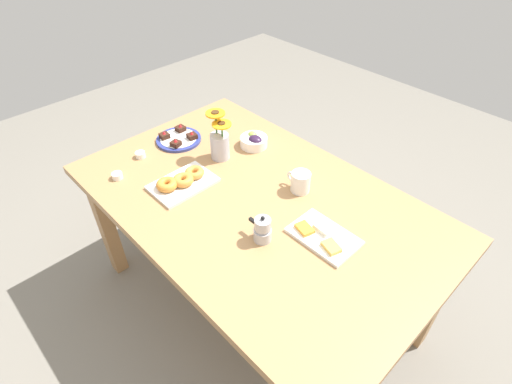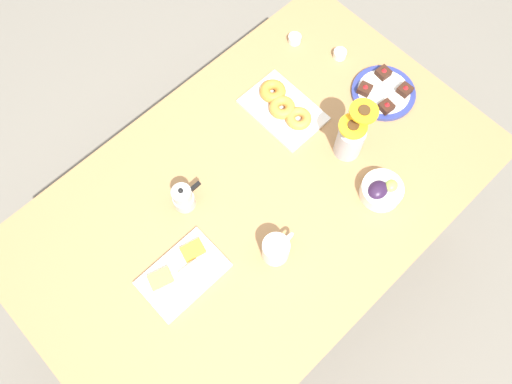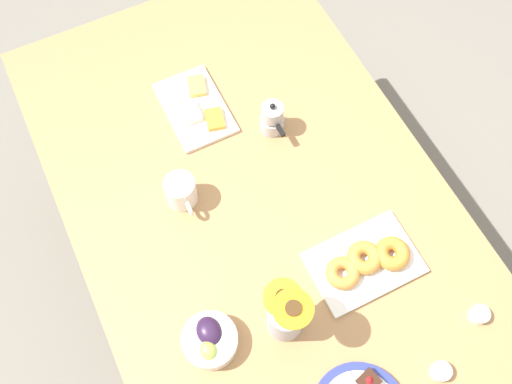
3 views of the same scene
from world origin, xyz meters
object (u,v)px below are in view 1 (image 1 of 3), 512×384
jam_cup_berry (140,155)px  dessert_plate (179,139)px  cheese_platter (323,236)px  moka_pot (262,230)px  coffee_mug (300,182)px  croissant_platter (182,181)px  flower_vase (220,143)px  grape_bowl (254,141)px  dining_table (256,214)px  jam_cup_honey (117,175)px

jam_cup_berry → dessert_plate: 0.22m
cheese_platter → jam_cup_berry: bearing=13.2°
cheese_platter → moka_pot: (0.16, 0.17, 0.04)m
coffee_mug → croissant_platter: bearing=42.5°
jam_cup_berry → flower_vase: size_ratio=0.20×
grape_bowl → flower_vase: (0.04, 0.18, 0.05)m
cheese_platter → flower_vase: flower_vase is taller
jam_cup_berry → grape_bowl: bearing=-123.7°
croissant_platter → dessert_plate: 0.37m
dining_table → coffee_mug: 0.24m
grape_bowl → coffee_mug: bearing=166.6°
dining_table → croissant_platter: croissant_platter is taller
jam_cup_honey → moka_pot: (-0.72, -0.21, 0.03)m
flower_vase → dessert_plate: bearing=13.3°
coffee_mug → cheese_platter: 0.30m
dining_table → croissant_platter: 0.36m
dessert_plate → coffee_mug: bearing=-167.5°
jam_cup_berry → dining_table: bearing=-162.6°
grape_bowl → jam_cup_honey: 0.67m
moka_pot → grape_bowl: bearing=-40.6°
coffee_mug → flower_vase: size_ratio=0.50×
coffee_mug → jam_cup_berry: (0.70, 0.37, -0.03)m
grape_bowl → dessert_plate: 0.39m
croissant_platter → dessert_plate: (0.31, -0.20, -0.01)m
dining_table → croissant_platter: bearing=30.1°
grape_bowl → cheese_platter: grape_bowl is taller
grape_bowl → dessert_plate: (0.30, 0.25, -0.02)m
croissant_platter → jam_cup_berry: (0.31, 0.02, -0.01)m
croissant_platter → jam_cup_honey: size_ratio=5.83×
grape_bowl → croissant_platter: bearing=90.6°
cheese_platter → dessert_plate: (0.94, 0.00, 0.00)m
dining_table → jam_cup_honey: (0.54, 0.36, 0.10)m
dining_table → flower_vase: 0.39m
croissant_platter → jam_cup_berry: croissant_platter is taller
jam_cup_berry → moka_pot: moka_pot is taller
jam_cup_honey → dining_table: bearing=-146.6°
jam_cup_honey → dessert_plate: size_ratio=0.21×
dining_table → cheese_platter: (-0.34, -0.03, 0.10)m
dining_table → flower_vase: flower_vase is taller
cheese_platter → moka_pot: 0.24m
dining_table → cheese_platter: bearing=-174.8°
dining_table → grape_bowl: 0.42m
grape_bowl → croissant_platter: size_ratio=0.49×
jam_cup_honey → jam_cup_berry: (0.07, -0.16, 0.00)m
coffee_mug → dessert_plate: 0.71m
jam_cup_honey → moka_pot: moka_pot is taller
jam_cup_honey → cheese_platter: bearing=-156.3°
jam_cup_berry → flower_vase: 0.39m
grape_bowl → moka_pot: bearing=139.4°
grape_bowl → croissant_platter: grape_bowl is taller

